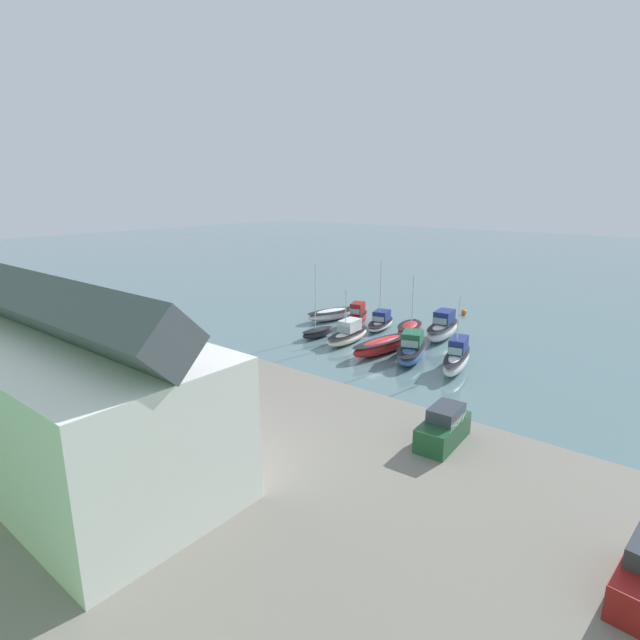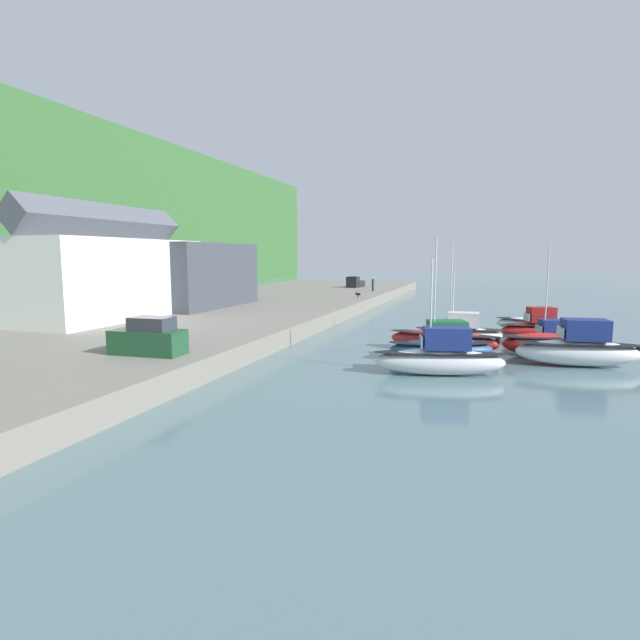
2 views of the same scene
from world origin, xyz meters
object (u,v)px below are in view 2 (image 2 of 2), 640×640
(moored_boat_3, at_px, (459,331))
(moored_boat_4, at_px, (453,328))
(moored_boat_1, at_px, (442,345))
(moored_boat_0, at_px, (441,357))
(moored_boat_9, at_px, (535,325))
(moored_boat_5, at_px, (579,349))
(person_on_quay, at_px, (373,284))
(moored_boat_6, at_px, (541,344))
(moored_boat_2, at_px, (443,340))
(parked_car_0, at_px, (149,338))
(dog_on_quay, at_px, (358,294))
(pickup_truck_0, at_px, (355,283))
(moored_boat_7, at_px, (551,336))
(moored_boat_8, at_px, (538,328))

(moored_boat_3, relative_size, moored_boat_4, 0.88)
(moored_boat_1, height_order, moored_boat_4, moored_boat_1)
(moored_boat_0, bearing_deg, moored_boat_9, -32.33)
(moored_boat_5, bearing_deg, person_on_quay, 21.22)
(moored_boat_5, relative_size, moored_boat_6, 1.32)
(moored_boat_0, relative_size, moored_boat_2, 0.95)
(moored_boat_1, relative_size, parked_car_0, 1.91)
(moored_boat_4, relative_size, person_on_quay, 3.79)
(moored_boat_1, distance_m, dog_on_quay, 33.68)
(moored_boat_6, xyz_separation_m, parked_car_0, (-14.40, 21.96, 1.48))
(moored_boat_0, relative_size, pickup_truck_0, 1.63)
(moored_boat_5, distance_m, parked_car_0, 26.49)
(moored_boat_3, bearing_deg, moored_boat_7, -90.80)
(moored_boat_2, bearing_deg, moored_boat_9, -22.75)
(parked_car_0, bearing_deg, moored_boat_3, -44.27)
(moored_boat_7, distance_m, moored_boat_9, 6.82)
(moored_boat_1, height_order, moored_boat_5, moored_boat_1)
(moored_boat_6, distance_m, parked_car_0, 26.30)
(moored_boat_8, bearing_deg, dog_on_quay, 28.76)
(moored_boat_3, relative_size, moored_boat_7, 0.89)
(moored_boat_8, bearing_deg, moored_boat_3, 100.14)
(moored_boat_0, height_order, moored_boat_1, moored_boat_1)
(moored_boat_7, relative_size, pickup_truck_0, 1.64)
(moored_boat_9, height_order, pickup_truck_0, pickup_truck_0)
(dog_on_quay, bearing_deg, moored_boat_7, -119.43)
(moored_boat_6, relative_size, moored_boat_8, 0.94)
(dog_on_quay, bearing_deg, pickup_truck_0, 32.90)
(moored_boat_2, height_order, moored_boat_4, moored_boat_4)
(parked_car_0, bearing_deg, moored_boat_6, -59.79)
(moored_boat_0, relative_size, moored_boat_7, 0.99)
(moored_boat_1, distance_m, moored_boat_2, 3.14)
(moored_boat_4, bearing_deg, moored_boat_2, -174.47)
(moored_boat_0, distance_m, moored_boat_3, 12.31)
(moored_boat_4, bearing_deg, moored_boat_0, -172.25)
(moored_boat_5, xyz_separation_m, moored_boat_6, (2.97, 1.90, -0.28))
(dog_on_quay, bearing_deg, person_on_quay, 20.49)
(moored_boat_4, xyz_separation_m, moored_boat_9, (3.51, -7.02, 0.13))
(moored_boat_1, xyz_separation_m, person_on_quay, (43.20, 14.39, 1.52))
(parked_car_0, relative_size, person_on_quay, 2.00)
(moored_boat_1, xyz_separation_m, moored_boat_6, (3.81, -6.52, -0.15))
(moored_boat_5, height_order, moored_boat_8, moored_boat_5)
(moored_boat_7, height_order, person_on_quay, moored_boat_7)
(moored_boat_7, distance_m, person_on_quay, 41.39)
(moored_boat_2, relative_size, moored_boat_8, 1.31)
(moored_boat_7, relative_size, dog_on_quay, 9.10)
(moored_boat_7, bearing_deg, pickup_truck_0, 18.58)
(moored_boat_9, xyz_separation_m, person_on_quay, (28.20, 21.42, 1.78))
(moored_boat_6, bearing_deg, moored_boat_2, 79.03)
(moored_boat_6, distance_m, person_on_quay, 44.63)
(moored_boat_1, distance_m, moored_boat_5, 8.47)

